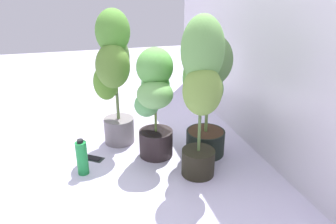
% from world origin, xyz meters
% --- Properties ---
extents(ground_plane, '(8.00, 8.00, 0.00)m').
position_xyz_m(ground_plane, '(0.00, 0.00, 0.00)').
color(ground_plane, silver).
rests_on(ground_plane, ground).
extents(mylar_back_wall, '(3.20, 0.01, 2.00)m').
position_xyz_m(mylar_back_wall, '(0.00, 0.86, 1.00)').
color(mylar_back_wall, silver).
rests_on(mylar_back_wall, ground).
extents(potted_plant_center, '(0.45, 0.36, 0.78)m').
position_xyz_m(potted_plant_center, '(0.01, 0.12, 0.45)').
color(potted_plant_center, '#2B2222').
rests_on(potted_plant_center, ground).
extents(potted_plant_back_center, '(0.44, 0.44, 0.87)m').
position_xyz_m(potted_plant_back_center, '(0.07, 0.48, 0.52)').
color(potted_plant_back_center, black).
rests_on(potted_plant_back_center, ground).
extents(potted_plant_front_left, '(0.46, 0.36, 1.00)m').
position_xyz_m(potted_plant_front_left, '(-0.27, -0.11, 0.59)').
color(potted_plant_front_left, slate).
rests_on(potted_plant_front_left, ground).
extents(potted_plant_back_right, '(0.45, 0.34, 1.01)m').
position_xyz_m(potted_plant_back_right, '(0.31, 0.33, 0.62)').
color(potted_plant_back_right, black).
rests_on(potted_plant_back_right, ground).
extents(cell_phone, '(0.14, 0.16, 0.01)m').
position_xyz_m(cell_phone, '(-0.06, -0.32, 0.00)').
color(cell_phone, '#2D3736').
rests_on(cell_phone, ground).
extents(nutrient_bottle, '(0.07, 0.07, 0.25)m').
position_xyz_m(nutrient_bottle, '(0.11, -0.39, 0.12)').
color(nutrient_bottle, '#1D893D').
rests_on(nutrient_bottle, ground).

